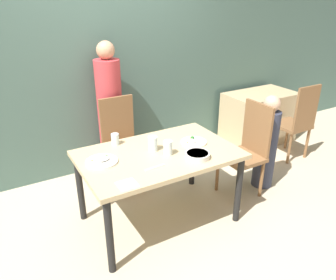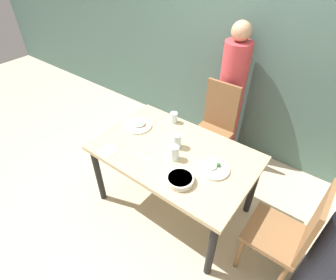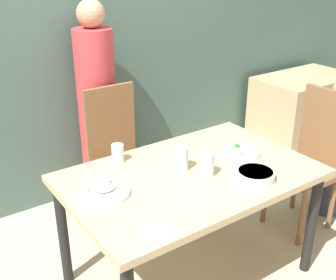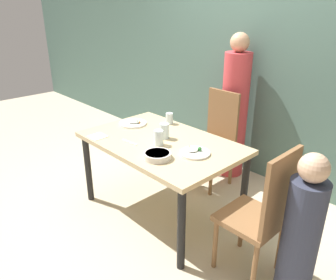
% 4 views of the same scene
% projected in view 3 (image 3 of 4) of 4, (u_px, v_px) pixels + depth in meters
% --- Properties ---
extents(ground_plane, '(10.00, 10.00, 0.00)m').
position_uv_depth(ground_plane, '(188.00, 274.00, 2.63)').
color(ground_plane, beige).
extents(wall_back, '(10.00, 0.06, 2.70)m').
position_uv_depth(wall_back, '(82.00, 25.00, 3.06)').
color(wall_back, '#4C6B60').
rests_on(wall_back, ground_plane).
extents(dining_table, '(1.39, 0.89, 0.72)m').
position_uv_depth(dining_table, '(191.00, 185.00, 2.37)').
color(dining_table, tan).
rests_on(dining_table, ground_plane).
extents(chair_adult_spot, '(0.40, 0.40, 1.00)m').
position_uv_depth(chair_adult_spot, '(119.00, 154.00, 2.99)').
color(chair_adult_spot, brown).
rests_on(chair_adult_spot, ground_plane).
extents(chair_child_spot, '(0.40, 0.40, 1.00)m').
position_uv_depth(chair_child_spot, '(311.00, 158.00, 2.93)').
color(chair_child_spot, brown).
rests_on(chair_child_spot, ground_plane).
extents(person_adult, '(0.28, 0.28, 1.56)m').
position_uv_depth(person_adult, '(98.00, 115.00, 3.14)').
color(person_adult, '#C63D42').
rests_on(person_adult, ground_plane).
extents(person_child, '(0.23, 0.23, 1.06)m').
position_uv_depth(person_child, '(335.00, 152.00, 3.09)').
color(person_child, '#33384C').
rests_on(person_child, ground_plane).
extents(bowl_curry, '(0.21, 0.21, 0.05)m').
position_uv_depth(bowl_curry, '(255.00, 175.00, 2.26)').
color(bowl_curry, silver).
rests_on(bowl_curry, dining_table).
extents(plate_rice_adult, '(0.27, 0.27, 0.05)m').
position_uv_depth(plate_rice_adult, '(104.00, 190.00, 2.13)').
color(plate_rice_adult, white).
rests_on(plate_rice_adult, dining_table).
extents(plate_rice_child, '(0.24, 0.24, 0.05)m').
position_uv_depth(plate_rice_child, '(239.00, 152.00, 2.54)').
color(plate_rice_child, white).
rests_on(plate_rice_child, dining_table).
extents(glass_water_tall, '(0.07, 0.07, 0.11)m').
position_uv_depth(glass_water_tall, '(118.00, 153.00, 2.44)').
color(glass_water_tall, silver).
rests_on(glass_water_tall, dining_table).
extents(glass_water_short, '(0.08, 0.08, 0.13)m').
position_uv_depth(glass_water_short, '(207.00, 165.00, 2.28)').
color(glass_water_short, silver).
rests_on(glass_water_short, dining_table).
extents(glass_water_center, '(0.08, 0.08, 0.13)m').
position_uv_depth(glass_water_center, '(181.00, 159.00, 2.34)').
color(glass_water_center, silver).
rests_on(glass_water_center, dining_table).
extents(napkin_folded, '(0.14, 0.14, 0.01)m').
position_uv_depth(napkin_folded, '(158.00, 232.00, 1.83)').
color(napkin_folded, white).
rests_on(napkin_folded, dining_table).
extents(fork_steel, '(0.18, 0.04, 0.01)m').
position_uv_depth(fork_steel, '(194.00, 198.00, 2.08)').
color(fork_steel, silver).
rests_on(fork_steel, dining_table).
extents(background_table, '(0.99, 0.60, 0.72)m').
position_uv_depth(background_table, '(302.00, 111.00, 4.28)').
color(background_table, tan).
rests_on(background_table, ground_plane).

